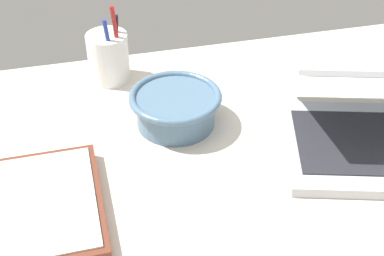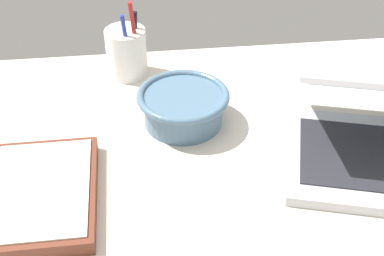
% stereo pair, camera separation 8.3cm
% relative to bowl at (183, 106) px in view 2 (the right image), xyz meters
% --- Properties ---
extents(desk_top, '(1.40, 1.00, 0.02)m').
position_rel_bowl_xyz_m(desk_top, '(0.04, -0.24, -0.04)').
color(desk_top, beige).
rests_on(desk_top, ground).
extents(bowl, '(0.16, 0.16, 0.06)m').
position_rel_bowl_xyz_m(bowl, '(0.00, 0.00, 0.00)').
color(bowl, slate).
rests_on(bowl, desk_top).
extents(pen_cup, '(0.08, 0.08, 0.16)m').
position_rel_bowl_xyz_m(pen_cup, '(-0.09, 0.18, 0.01)').
color(pen_cup, white).
rests_on(pen_cup, desk_top).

